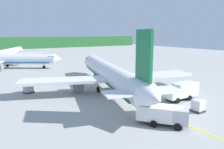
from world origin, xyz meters
TOP-DOWN VIEW (x-y plane):
  - ground at (0.00, 48.00)m, footprint 240.00×320.00m
  - distant_treeline at (0.00, 152.16)m, footprint 216.00×6.00m
  - airliner_foreground at (2.01, 18.19)m, footprint 34.23×41.01m
  - airliner_mid_apron at (-12.72, 59.63)m, footprint 32.35×27.53m
  - airliner_far_taxiway at (-7.75, 91.84)m, footprint 27.33×32.42m
  - service_truck_fuel at (9.33, 6.00)m, footprint 6.53×2.56m
  - service_truck_baggage at (-1.14, 0.25)m, footprint 5.69×6.20m
  - cargo_container_near at (4.32, 8.12)m, footprint 2.32×2.32m
  - cargo_container_mid at (-12.54, 24.60)m, footprint 2.13×2.13m
  - cargo_container_far at (6.69, 0.72)m, footprint 1.72×1.72m
  - crew_marshaller at (2.74, 10.87)m, footprint 0.54×0.44m
  - crew_loader_left at (7.59, 13.80)m, footprint 0.56×0.42m
  - apron_guide_line at (1.53, 13.74)m, footprint 0.30×60.00m

SIDE VIEW (x-z plane):
  - ground at x=0.00m, z-range -0.20..0.00m
  - apron_guide_line at x=1.53m, z-range 0.00..0.01m
  - cargo_container_mid at x=-12.54m, z-range -0.05..1.84m
  - cargo_container_far at x=6.69m, z-range -0.05..1.87m
  - cargo_container_near at x=4.32m, z-range -0.06..1.97m
  - crew_loader_left at x=7.59m, z-range 0.15..1.83m
  - crew_marshaller at x=2.74m, z-range 0.16..1.88m
  - service_truck_baggage at x=-1.14m, z-range 0.21..2.64m
  - service_truck_fuel at x=9.33m, z-range 0.15..3.10m
  - airliner_far_taxiway at x=-7.75m, z-range -2.12..7.73m
  - airliner_mid_apron at x=-12.72m, z-range -2.25..8.21m
  - airliner_foreground at x=2.01m, z-range -2.56..9.34m
  - distant_treeline at x=0.00m, z-range 0.00..8.65m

